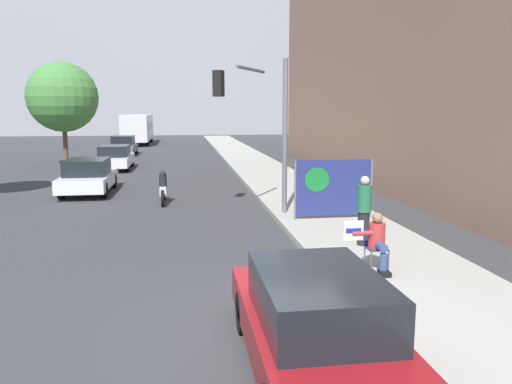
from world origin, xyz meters
The scene contains 15 objects.
ground_plane centered at (0.00, 0.00, 0.00)m, with size 160.00×160.00×0.00m, color #38383A.
sidewalk_curb centered at (3.17, 15.00, 0.08)m, with size 3.32×90.00×0.16m, color #A8A399.
building_backdrop_far centered at (-2.00, 71.63, 11.03)m, with size 52.00×12.00×22.05m.
building_backdrop_right centered at (11.80, 14.94, 6.53)m, with size 10.00×32.00×13.06m.
seated_protester centered at (2.58, 2.42, 0.80)m, with size 0.94×0.77×1.19m.
jogger_on_sidewalk centered at (3.01, 4.34, 1.03)m, with size 0.34×0.34×1.70m.
protest_banner centered at (3.18, 7.42, 1.11)m, with size 2.45×0.06×1.79m.
traffic_light_pole centered at (1.09, 8.97, 3.43)m, with size 2.28×2.05×4.85m.
parked_car_curbside centered at (0.33, -1.12, 0.71)m, with size 1.71×4.31×1.41m.
car_on_road_nearest centered at (-5.22, 14.42, 0.72)m, with size 1.85×4.45×1.44m.
car_on_road_midblock centered at (-5.25, 23.13, 0.71)m, with size 1.84×4.54×1.43m.
car_on_road_distant centered at (-5.87, 33.11, 0.75)m, with size 1.86×4.40×1.52m.
city_bus_on_road centered at (-5.88, 46.73, 1.75)m, with size 2.57×10.47×3.02m.
motorcycle_on_road centered at (-2.05, 11.63, 0.53)m, with size 0.28×2.03×1.21m.
street_tree_midblock centered at (-8.62, 25.94, 4.26)m, with size 4.33×4.33×6.43m.
Camera 1 is at (-1.30, -6.99, 3.39)m, focal length 35.00 mm.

